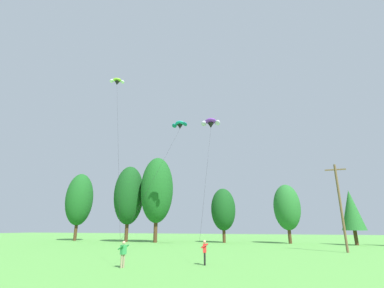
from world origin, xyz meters
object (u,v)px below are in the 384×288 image
Objects in this scene: kite_flyer_mid at (205,250)px; parafoil_kite_far_lime_white at (117,82)px; kite_flyer_near at (123,252)px; parafoil_kite_high_teal at (180,125)px; utility_pole at (340,204)px; parafoil_kite_mid_purple at (211,123)px.

kite_flyer_mid is 33.05m from parafoil_kite_far_lime_white.
parafoil_kite_high_teal is (-4.23, 21.09, 17.25)m from kite_flyer_near.
parafoil_kite_high_teal reaches higher than utility_pole.
parafoil_kite_mid_purple is 0.72× the size of parafoil_kite_far_lime_white.
parafoil_kite_far_lime_white is at bearing -152.84° from parafoil_kite_high_teal.
parafoil_kite_far_lime_white is at bearing -177.68° from utility_pole.
parafoil_kite_mid_purple is 16.89m from parafoil_kite_far_lime_white.
kite_flyer_mid is 0.08× the size of parafoil_kite_high_teal.
kite_flyer_mid is at bearing -128.64° from utility_pole.
kite_flyer_near is 0.10× the size of parafoil_kite_mid_purple.
kite_flyer_mid is at bearing 32.22° from kite_flyer_near.
parafoil_kite_high_teal is at bearing 27.16° from parafoil_kite_far_lime_white.
parafoil_kite_far_lime_white is at bearing 143.71° from kite_flyer_mid.
parafoil_kite_mid_purple reaches higher than kite_flyer_near.
kite_flyer_mid is at bearing -77.82° from parafoil_kite_mid_purple.
utility_pole reaches higher than kite_flyer_near.
parafoil_kite_far_lime_white reaches higher than kite_flyer_mid.
parafoil_kite_far_lime_white reaches higher than parafoil_kite_mid_purple.
parafoil_kite_far_lime_white reaches higher than parafoil_kite_high_teal.
kite_flyer_mid is 26.55m from parafoil_kite_high_teal.
parafoil_kite_far_lime_white is (-9.14, -4.69, 6.89)m from parafoil_kite_high_teal.
parafoil_kite_far_lime_white is at bearing -167.77° from parafoil_kite_mid_purple.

